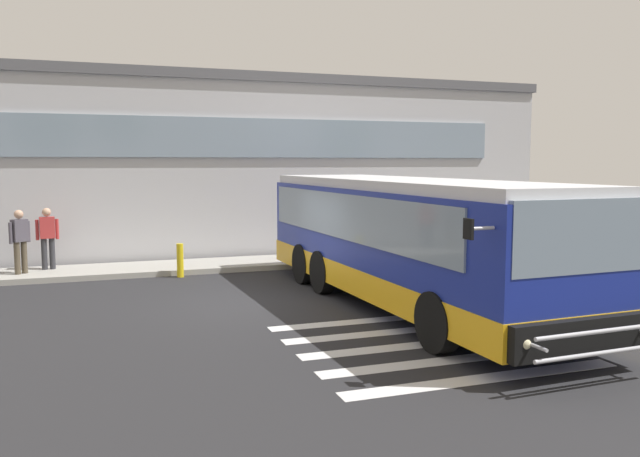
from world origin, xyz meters
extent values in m
cube|color=#232326|center=(0.00, 0.00, -0.01)|extent=(80.00, 90.00, 0.02)
cube|color=silver|center=(2.00, -6.00, 0.00)|extent=(4.40, 0.36, 0.01)
cube|color=silver|center=(2.00, -5.10, 0.00)|extent=(4.40, 0.36, 0.01)
cube|color=silver|center=(2.00, -4.20, 0.00)|extent=(4.40, 0.36, 0.01)
cube|color=silver|center=(2.00, -3.30, 0.00)|extent=(4.40, 0.36, 0.01)
cube|color=silver|center=(2.00, -2.40, 0.00)|extent=(4.40, 0.36, 0.01)
cube|color=#B7B7BC|center=(0.00, 12.00, 2.77)|extent=(23.66, 12.00, 5.54)
cube|color=#56565B|center=(0.00, 12.00, 5.69)|extent=(23.86, 12.20, 0.30)
cube|color=gray|center=(1.00, 5.96, 3.80)|extent=(17.66, 0.10, 1.20)
cube|color=#9E9B93|center=(0.00, 4.80, 0.07)|extent=(27.66, 2.00, 0.15)
cube|color=navy|center=(3.06, -1.41, 1.42)|extent=(2.89, 10.12, 2.15)
cube|color=#F2AD19|center=(3.06, -1.41, 0.62)|extent=(2.93, 10.16, 0.55)
cube|color=silver|center=(3.06, -1.41, 2.60)|extent=(2.78, 9.91, 0.20)
cube|color=gray|center=(3.23, -6.37, 2.02)|extent=(2.35, 0.20, 1.05)
cube|color=gray|center=(4.34, -1.06, 1.92)|extent=(0.34, 8.83, 0.95)
cube|color=gray|center=(1.76, -1.15, 1.92)|extent=(0.34, 8.83, 0.95)
cube|color=black|center=(3.23, -6.37, 2.38)|extent=(2.15, 0.17, 0.28)
cube|color=black|center=(3.23, -6.50, 0.63)|extent=(2.46, 0.28, 0.52)
sphere|color=beige|center=(4.26, -6.51, 0.65)|extent=(0.18, 0.18, 0.18)
sphere|color=beige|center=(2.21, -6.58, 0.65)|extent=(0.18, 0.18, 0.18)
cylinder|color=#B7B7BF|center=(1.73, -6.22, 2.17)|extent=(0.40, 0.06, 0.05)
cube|color=black|center=(1.53, -6.23, 2.17)|extent=(0.05, 0.20, 0.28)
cylinder|color=black|center=(4.34, -4.58, 0.50)|extent=(0.33, 1.01, 1.00)
cylinder|color=black|center=(1.99, -4.66, 0.50)|extent=(0.33, 1.01, 1.00)
cylinder|color=black|center=(4.17, 0.45, 0.50)|extent=(0.33, 1.01, 1.00)
cylinder|color=black|center=(1.82, 0.37, 0.50)|extent=(0.33, 1.01, 1.00)
cylinder|color=black|center=(4.13, 1.75, 0.50)|extent=(0.33, 1.01, 1.00)
cylinder|color=black|center=(1.78, 1.67, 0.50)|extent=(0.33, 1.01, 1.00)
cylinder|color=#B7B7BF|center=(3.24, -6.87, 0.50)|extent=(2.25, 0.14, 0.06)
cylinder|color=#B7B7BF|center=(3.24, -6.87, 0.80)|extent=(2.25, 0.14, 0.06)
cylinder|color=#B7B7BF|center=(2.26, -6.70, 0.65)|extent=(0.07, 0.50, 0.05)
cylinder|color=#4C4233|center=(-4.95, 4.70, 0.57)|extent=(0.15, 0.15, 0.85)
cylinder|color=#4C4233|center=(-5.10, 4.57, 0.57)|extent=(0.15, 0.15, 0.85)
cube|color=#4C4751|center=(-5.02, 4.63, 1.29)|extent=(0.43, 0.41, 0.58)
sphere|color=tan|center=(-5.02, 4.63, 1.71)|extent=(0.23, 0.23, 0.23)
cylinder|color=#4C4751|center=(-4.83, 4.79, 1.24)|extent=(0.09, 0.09, 0.55)
cylinder|color=#4C4751|center=(-5.22, 4.48, 1.24)|extent=(0.09, 0.09, 0.55)
cylinder|color=#2D2D33|center=(-4.29, 5.18, 0.57)|extent=(0.15, 0.15, 0.85)
cylinder|color=#2D2D33|center=(-4.49, 5.15, 0.57)|extent=(0.15, 0.15, 0.85)
cube|color=#B23333|center=(-4.39, 5.16, 1.29)|extent=(0.41, 0.27, 0.58)
sphere|color=tan|center=(-4.39, 5.16, 1.71)|extent=(0.23, 0.23, 0.23)
cylinder|color=#B23333|center=(-4.15, 5.20, 1.24)|extent=(0.09, 0.09, 0.55)
cylinder|color=#B23333|center=(-4.64, 5.13, 1.24)|extent=(0.09, 0.09, 0.55)
cylinder|color=yellow|center=(-1.06, 3.60, 0.45)|extent=(0.18, 0.18, 0.90)
camera|label=1|loc=(-3.12, -13.52, 3.06)|focal=35.92mm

